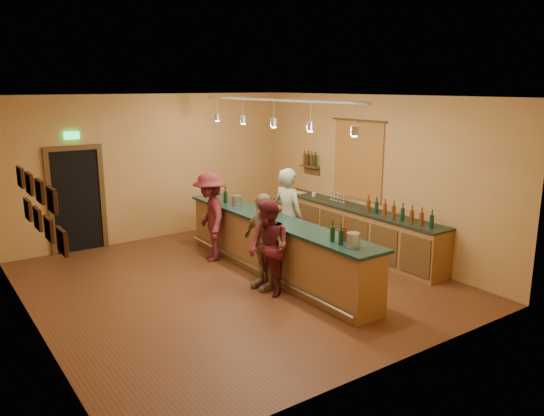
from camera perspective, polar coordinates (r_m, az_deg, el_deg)
floor at (r=9.41m, az=-3.92°, el=-8.01°), size 7.00×7.00×0.00m
ceiling at (r=8.78m, az=-4.25°, el=11.87°), size 6.50×7.00×0.02m
wall_back at (r=12.06m, az=-12.67°, el=4.27°), size 6.50×0.02×3.20m
wall_front at (r=6.30m, az=12.53°, el=-3.65°), size 6.50×0.02×3.20m
wall_left at (r=7.85m, az=-24.89°, el=-1.25°), size 0.02×7.00×3.20m
wall_right at (r=10.95m, az=10.70°, el=3.50°), size 0.02×7.00×3.20m
doorway at (r=11.59m, az=-20.29°, el=1.05°), size 1.15×0.09×2.48m
tapestry at (r=11.18m, az=9.22°, el=5.05°), size 0.03×1.40×1.60m
bottle_shelf at (r=12.28m, az=4.12°, el=5.02°), size 0.17×0.55×0.54m
picture_grid at (r=7.06m, az=-23.73°, el=0.28°), size 0.06×2.20×0.70m
back_counter at (r=11.12m, az=8.79°, el=-2.16°), size 0.60×4.55×1.27m
tasting_bar at (r=9.63m, az=0.19°, el=-3.66°), size 0.73×5.10×1.38m
pendant_track at (r=9.23m, az=0.20°, el=10.62°), size 0.11×4.60×0.50m
bartender at (r=10.09m, az=1.77°, el=-0.94°), size 0.54×0.74×1.87m
customer_a at (r=8.64m, az=-0.33°, el=-4.32°), size 0.61×0.78×1.59m
customer_b at (r=8.89m, az=-0.94°, el=-3.62°), size 0.48×0.99×1.65m
customer_c at (r=10.41m, az=-6.64°, el=-0.94°), size 0.95×1.27×1.75m
bar_stool at (r=12.30m, az=0.52°, el=-0.50°), size 0.31×0.31×0.64m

